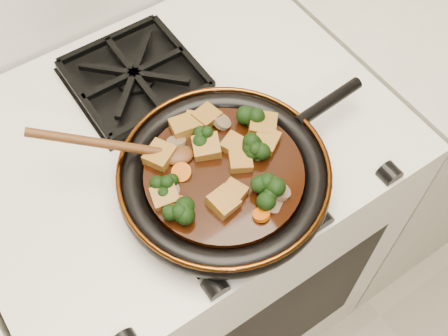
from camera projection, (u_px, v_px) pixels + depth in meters
stove at (188, 240)px, 1.37m from camera, size 0.76×0.60×0.90m
burner_grate_front at (219, 184)px, 0.92m from camera, size 0.23×0.23×0.03m
burner_grate_back at (135, 77)px, 1.04m from camera, size 0.23×0.23×0.03m
skillet at (225, 176)px, 0.89m from camera, size 0.47×0.34×0.05m
braising_sauce at (224, 175)px, 0.88m from camera, size 0.25×0.25×0.02m
tofu_cube_0 at (266, 141)px, 0.90m from camera, size 0.05×0.05×0.03m
tofu_cube_1 at (160, 156)px, 0.88m from camera, size 0.06×0.06×0.02m
tofu_cube_2 at (206, 117)px, 0.92m from camera, size 0.05×0.04×0.03m
tofu_cube_3 at (263, 126)px, 0.91m from camera, size 0.06×0.06×0.03m
tofu_cube_4 at (234, 145)px, 0.89m from camera, size 0.05×0.05×0.02m
tofu_cube_5 at (184, 127)px, 0.91m from camera, size 0.05×0.05×0.03m
tofu_cube_6 at (165, 196)px, 0.84m from camera, size 0.05×0.04×0.03m
tofu_cube_7 at (240, 161)px, 0.88m from camera, size 0.05×0.05×0.02m
tofu_cube_8 at (207, 148)px, 0.89m from camera, size 0.06×0.05×0.03m
tofu_cube_9 at (223, 203)px, 0.84m from camera, size 0.04×0.05×0.03m
tofu_cube_10 at (195, 124)px, 0.92m from camera, size 0.05×0.05×0.02m
tofu_cube_11 at (234, 192)px, 0.85m from camera, size 0.04×0.04×0.02m
broccoli_floret_0 at (206, 139)px, 0.90m from camera, size 0.07×0.07×0.06m
broccoli_floret_1 at (267, 191)px, 0.84m from camera, size 0.09×0.09×0.07m
broccoli_floret_2 at (179, 214)px, 0.82m from camera, size 0.09×0.08×0.07m
broccoli_floret_3 at (168, 187)px, 0.85m from camera, size 0.08×0.07×0.06m
broccoli_floret_4 at (249, 140)px, 0.89m from camera, size 0.08×0.08×0.07m
broccoli_floret_5 at (251, 120)px, 0.91m from camera, size 0.09×0.09×0.07m
broccoli_floret_6 at (259, 154)px, 0.88m from camera, size 0.07×0.07×0.07m
carrot_coin_0 at (174, 147)px, 0.90m from camera, size 0.03×0.03×0.01m
carrot_coin_1 at (261, 215)px, 0.83m from camera, size 0.03×0.03×0.02m
carrot_coin_2 at (182, 172)px, 0.87m from camera, size 0.03×0.03×0.02m
carrot_coin_3 at (256, 142)px, 0.90m from camera, size 0.03×0.03×0.02m
carrot_coin_4 at (179, 205)px, 0.84m from camera, size 0.03×0.03×0.02m
carrot_coin_5 at (259, 144)px, 0.90m from camera, size 0.03×0.03×0.02m
mushroom_slice_0 at (272, 202)px, 0.84m from camera, size 0.05×0.05×0.03m
mushroom_slice_1 at (279, 191)px, 0.85m from camera, size 0.04×0.04×0.02m
mushroom_slice_2 at (176, 142)px, 0.90m from camera, size 0.04×0.04×0.02m
mushroom_slice_3 at (168, 189)px, 0.85m from camera, size 0.05×0.05×0.02m
mushroom_slice_4 at (222, 122)px, 0.92m from camera, size 0.04×0.04×0.02m
wooden_spoon at (136, 149)px, 0.87m from camera, size 0.14×0.10×0.23m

